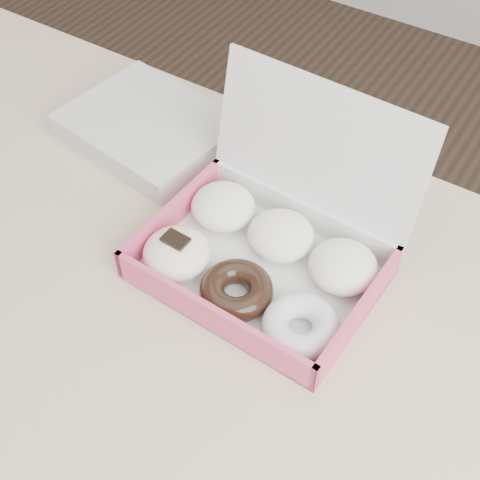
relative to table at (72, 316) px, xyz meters
The scene contains 3 objects.
table is the anchor object (origin of this frame).
donut_box 0.27m from the table, 36.96° to the left, with size 0.27×0.25×0.19m.
newspapers 0.28m from the table, 104.17° to the left, with size 0.22×0.18×0.04m, color white.
Camera 1 is at (0.44, -0.30, 1.37)m, focal length 50.00 mm.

